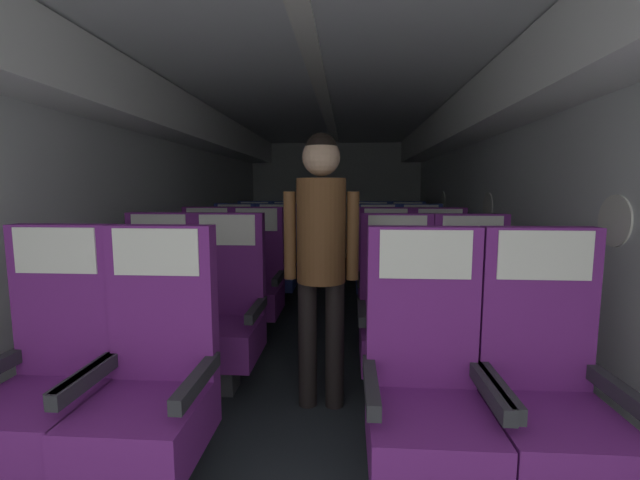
{
  "coord_description": "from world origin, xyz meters",
  "views": [
    {
      "loc": [
        0.24,
        -0.26,
        1.28
      ],
      "look_at": [
        -0.01,
        3.43,
        0.83
      ],
      "focal_mm": 23.2,
      "sensor_mm": 36.0,
      "label": 1
    }
  ],
  "objects_px": {
    "seat_d_left_aisle": "(275,264)",
    "seat_e_left_window": "(254,251)",
    "seat_d_right_window": "(378,265)",
    "seat_b_left_aisle": "(225,316)",
    "flight_attendant": "(321,242)",
    "seat_b_left_window": "(156,314)",
    "seat_a_left_window": "(49,381)",
    "seat_b_right_aisle": "(473,322)",
    "seat_c_left_window": "(205,282)",
    "seat_a_right_aisle": "(547,397)",
    "seat_d_left_window": "(233,263)",
    "seat_e_right_aisle": "(408,252)",
    "seat_c_right_window": "(385,285)",
    "seat_c_right_aisle": "(440,286)",
    "seat_b_right_window": "(397,319)",
    "seat_c_left_aisle": "(255,283)",
    "seat_d_right_aisle": "(421,265)",
    "seat_a_right_window": "(426,394)",
    "seat_e_right_window": "(373,252)",
    "seat_e_left_aisle": "(288,251)",
    "seat_a_left_aisle": "(152,386)"
  },
  "relations": [
    {
      "from": "seat_d_left_aisle",
      "to": "seat_e_left_window",
      "type": "height_order",
      "value": "same"
    },
    {
      "from": "seat_d_right_window",
      "to": "seat_e_left_window",
      "type": "relative_size",
      "value": 1.0
    },
    {
      "from": "seat_b_left_aisle",
      "to": "flight_attendant",
      "type": "height_order",
      "value": "flight_attendant"
    },
    {
      "from": "seat_e_left_window",
      "to": "seat_b_left_window",
      "type": "bearing_deg",
      "value": -89.93
    },
    {
      "from": "seat_a_left_window",
      "to": "seat_b_right_aisle",
      "type": "bearing_deg",
      "value": 24.78
    },
    {
      "from": "seat_b_left_window",
      "to": "seat_c_left_window",
      "type": "height_order",
      "value": "same"
    },
    {
      "from": "seat_a_right_aisle",
      "to": "seat_e_left_window",
      "type": "relative_size",
      "value": 1.0
    },
    {
      "from": "seat_e_left_window",
      "to": "flight_attendant",
      "type": "xyz_separation_m",
      "value": [
        1.1,
        -3.05,
        0.51
      ]
    },
    {
      "from": "seat_a_right_aisle",
      "to": "seat_d_left_window",
      "type": "height_order",
      "value": "same"
    },
    {
      "from": "seat_e_right_aisle",
      "to": "seat_c_right_window",
      "type": "bearing_deg",
      "value": -103.51
    },
    {
      "from": "seat_b_left_aisle",
      "to": "seat_c_right_aisle",
      "type": "bearing_deg",
      "value": 30.83
    },
    {
      "from": "seat_c_left_window",
      "to": "seat_b_left_aisle",
      "type": "bearing_deg",
      "value": -64.05
    },
    {
      "from": "seat_a_left_window",
      "to": "seat_b_right_aisle",
      "type": "distance_m",
      "value": 2.25
    },
    {
      "from": "seat_c_right_window",
      "to": "seat_e_left_window",
      "type": "xyz_separation_m",
      "value": [
        -1.58,
        1.89,
        0.0
      ]
    },
    {
      "from": "seat_a_right_aisle",
      "to": "seat_c_right_window",
      "type": "xyz_separation_m",
      "value": [
        -0.46,
        1.9,
        0.0
      ]
    },
    {
      "from": "seat_b_left_window",
      "to": "flight_attendant",
      "type": "xyz_separation_m",
      "value": [
        1.1,
        -0.21,
        0.51
      ]
    },
    {
      "from": "seat_b_right_window",
      "to": "seat_e_right_aisle",
      "type": "relative_size",
      "value": 1.0
    },
    {
      "from": "seat_c_left_aisle",
      "to": "seat_d_right_aisle",
      "type": "bearing_deg",
      "value": 30.77
    },
    {
      "from": "seat_c_right_aisle",
      "to": "seat_e_right_aisle",
      "type": "distance_m",
      "value": 1.91
    },
    {
      "from": "seat_a_right_window",
      "to": "seat_c_left_aisle",
      "type": "relative_size",
      "value": 1.0
    },
    {
      "from": "seat_a_right_window",
      "to": "flight_attendant",
      "type": "bearing_deg",
      "value": 121.91
    },
    {
      "from": "seat_a_left_window",
      "to": "flight_attendant",
      "type": "relative_size",
      "value": 0.71
    },
    {
      "from": "seat_b_left_aisle",
      "to": "seat_c_right_aisle",
      "type": "relative_size",
      "value": 1.0
    },
    {
      "from": "seat_c_left_aisle",
      "to": "seat_d_left_aisle",
      "type": "bearing_deg",
      "value": 89.36
    },
    {
      "from": "seat_a_left_window",
      "to": "seat_d_right_window",
      "type": "bearing_deg",
      "value": 60.96
    },
    {
      "from": "seat_a_right_window",
      "to": "seat_e_right_aisle",
      "type": "height_order",
      "value": "same"
    },
    {
      "from": "seat_a_left_window",
      "to": "seat_e_right_window",
      "type": "bearing_deg",
      "value": 67.29
    },
    {
      "from": "seat_a_right_aisle",
      "to": "seat_c_left_aisle",
      "type": "relative_size",
      "value": 1.0
    },
    {
      "from": "seat_b_right_aisle",
      "to": "seat_c_left_aisle",
      "type": "distance_m",
      "value": 1.85
    },
    {
      "from": "seat_b_right_aisle",
      "to": "seat_a_right_aisle",
      "type": "bearing_deg",
      "value": -89.3
    },
    {
      "from": "seat_e_right_window",
      "to": "seat_c_right_aisle",
      "type": "bearing_deg",
      "value": -76.4
    },
    {
      "from": "seat_b_right_window",
      "to": "seat_e_left_aisle",
      "type": "relative_size",
      "value": 1.0
    },
    {
      "from": "seat_a_right_aisle",
      "to": "seat_a_right_window",
      "type": "relative_size",
      "value": 1.0
    },
    {
      "from": "seat_c_right_aisle",
      "to": "seat_e_right_window",
      "type": "height_order",
      "value": "same"
    },
    {
      "from": "seat_a_right_aisle",
      "to": "seat_d_left_window",
      "type": "distance_m",
      "value": 3.5
    },
    {
      "from": "seat_a_left_aisle",
      "to": "seat_e_left_window",
      "type": "distance_m",
      "value": 3.83
    },
    {
      "from": "seat_a_right_aisle",
      "to": "seat_e_right_aisle",
      "type": "xyz_separation_m",
      "value": [
        -0.01,
        3.79,
        0.0
      ]
    },
    {
      "from": "seat_a_left_window",
      "to": "seat_a_right_window",
      "type": "distance_m",
      "value": 1.58
    },
    {
      "from": "seat_e_right_window",
      "to": "seat_c_left_aisle",
      "type": "bearing_deg",
      "value": -120.95
    },
    {
      "from": "seat_e_right_aisle",
      "to": "seat_b_right_window",
      "type": "bearing_deg",
      "value": -99.3
    },
    {
      "from": "seat_b_left_aisle",
      "to": "seat_b_left_window",
      "type": "bearing_deg",
      "value": 179.14
    },
    {
      "from": "seat_c_right_window",
      "to": "flight_attendant",
      "type": "relative_size",
      "value": 0.71
    },
    {
      "from": "seat_c_right_aisle",
      "to": "seat_e_right_aisle",
      "type": "relative_size",
      "value": 1.0
    },
    {
      "from": "seat_c_left_aisle",
      "to": "seat_c_left_window",
      "type": "bearing_deg",
      "value": 179.09
    },
    {
      "from": "seat_e_left_aisle",
      "to": "seat_c_left_aisle",
      "type": "bearing_deg",
      "value": -90.18
    },
    {
      "from": "seat_a_left_window",
      "to": "seat_e_left_window",
      "type": "bearing_deg",
      "value": 89.89
    },
    {
      "from": "seat_e_right_aisle",
      "to": "seat_c_right_aisle",
      "type": "bearing_deg",
      "value": -89.89
    },
    {
      "from": "flight_attendant",
      "to": "seat_b_right_window",
      "type": "bearing_deg",
      "value": -134.45
    },
    {
      "from": "seat_a_right_aisle",
      "to": "seat_e_left_aisle",
      "type": "relative_size",
      "value": 1.0
    },
    {
      "from": "seat_a_right_aisle",
      "to": "seat_d_left_window",
      "type": "relative_size",
      "value": 1.0
    }
  ]
}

